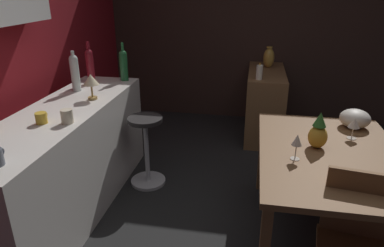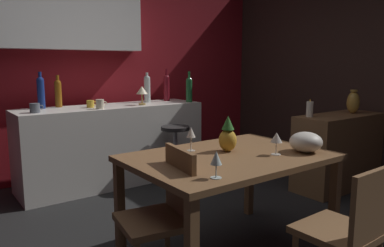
{
  "view_description": "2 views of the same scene",
  "coord_description": "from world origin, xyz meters",
  "px_view_note": "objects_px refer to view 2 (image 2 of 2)",
  "views": [
    {
      "loc": [
        -2.3,
        0.07,
        1.82
      ],
      "look_at": [
        0.11,
        0.5,
        0.82
      ],
      "focal_mm": 32.39,
      "sensor_mm": 36.0,
      "label": 1
    },
    {
      "loc": [
        -1.77,
        -2.41,
        1.38
      ],
      "look_at": [
        0.29,
        0.39,
        0.82
      ],
      "focal_mm": 35.02,
      "sensor_mm": 36.0,
      "label": 2
    }
  ],
  "objects_px": {
    "wine_glass_center": "(191,133)",
    "pillar_candle_tall": "(310,109)",
    "bar_stool": "(175,154)",
    "cup_mustard": "(91,104)",
    "dining_table": "(229,166)",
    "wine_bottle_ruby": "(167,86)",
    "wine_glass_right": "(216,159)",
    "fruit_bowl": "(306,142)",
    "chair_near_window": "(163,213)",
    "cup_slate": "(35,108)",
    "counter_lamp": "(142,91)",
    "pineapple_centerpiece": "(228,136)",
    "wine_bottle_green": "(189,88)",
    "chair_by_doorway": "(348,231)",
    "cup_cream": "(100,104)",
    "wine_glass_left": "(276,138)",
    "sideboard_cabinet": "(338,151)",
    "wine_bottle_amber": "(58,92)",
    "vase_brass": "(353,102)",
    "wine_bottle_clear": "(147,88)",
    "wine_bottle_cobalt": "(41,91)"
  },
  "relations": [
    {
      "from": "wine_bottle_ruby",
      "to": "pillar_candle_tall",
      "type": "distance_m",
      "value": 1.8
    },
    {
      "from": "wine_bottle_cobalt",
      "to": "counter_lamp",
      "type": "xyz_separation_m",
      "value": [
        1.03,
        -0.32,
        -0.03
      ]
    },
    {
      "from": "cup_slate",
      "to": "vase_brass",
      "type": "xyz_separation_m",
      "value": [
        3.02,
        -1.53,
        -0.0
      ]
    },
    {
      "from": "cup_slate",
      "to": "counter_lamp",
      "type": "height_order",
      "value": "counter_lamp"
    },
    {
      "from": "dining_table",
      "to": "wine_bottle_ruby",
      "type": "height_order",
      "value": "wine_bottle_ruby"
    },
    {
      "from": "dining_table",
      "to": "chair_near_window",
      "type": "height_order",
      "value": "chair_near_window"
    },
    {
      "from": "sideboard_cabinet",
      "to": "bar_stool",
      "type": "height_order",
      "value": "sideboard_cabinet"
    },
    {
      "from": "dining_table",
      "to": "pineapple_centerpiece",
      "type": "relative_size",
      "value": 5.31
    },
    {
      "from": "bar_stool",
      "to": "fruit_bowl",
      "type": "xyz_separation_m",
      "value": [
        -0.04,
        -1.77,
        0.45
      ]
    },
    {
      "from": "cup_mustard",
      "to": "counter_lamp",
      "type": "distance_m",
      "value": 0.6
    },
    {
      "from": "wine_glass_right",
      "to": "cup_mustard",
      "type": "height_order",
      "value": "cup_mustard"
    },
    {
      "from": "wine_bottle_ruby",
      "to": "cup_cream",
      "type": "height_order",
      "value": "wine_bottle_ruby"
    },
    {
      "from": "chair_near_window",
      "to": "wine_glass_center",
      "type": "xyz_separation_m",
      "value": [
        0.44,
        0.32,
        0.4
      ]
    },
    {
      "from": "wine_bottle_ruby",
      "to": "fruit_bowl",
      "type": "bearing_deg",
      "value": -97.92
    },
    {
      "from": "bar_stool",
      "to": "wine_glass_right",
      "type": "relative_size",
      "value": 4.38
    },
    {
      "from": "sideboard_cabinet",
      "to": "dining_table",
      "type": "bearing_deg",
      "value": -168.65
    },
    {
      "from": "wine_glass_center",
      "to": "wine_bottle_cobalt",
      "type": "relative_size",
      "value": 0.46
    },
    {
      "from": "chair_by_doorway",
      "to": "wine_glass_left",
      "type": "relative_size",
      "value": 5.26
    },
    {
      "from": "wine_bottle_green",
      "to": "counter_lamp",
      "type": "distance_m",
      "value": 0.63
    },
    {
      "from": "wine_glass_center",
      "to": "pineapple_centerpiece",
      "type": "relative_size",
      "value": 0.68
    },
    {
      "from": "chair_by_doorway",
      "to": "wine_glass_right",
      "type": "bearing_deg",
      "value": 136.02
    },
    {
      "from": "wine_glass_right",
      "to": "fruit_bowl",
      "type": "bearing_deg",
      "value": 6.05
    },
    {
      "from": "sideboard_cabinet",
      "to": "cup_slate",
      "type": "relative_size",
      "value": 8.48
    },
    {
      "from": "dining_table",
      "to": "bar_stool",
      "type": "relative_size",
      "value": 2.03
    },
    {
      "from": "pineapple_centerpiece",
      "to": "counter_lamp",
      "type": "distance_m",
      "value": 1.84
    },
    {
      "from": "wine_glass_center",
      "to": "cup_mustard",
      "type": "xyz_separation_m",
      "value": [
        -0.07,
        1.75,
        0.07
      ]
    },
    {
      "from": "cup_slate",
      "to": "sideboard_cabinet",
      "type": "bearing_deg",
      "value": -28.33
    },
    {
      "from": "chair_by_doorway",
      "to": "wine_glass_right",
      "type": "height_order",
      "value": "wine_glass_right"
    },
    {
      "from": "cup_cream",
      "to": "cup_slate",
      "type": "bearing_deg",
      "value": 173.06
    },
    {
      "from": "wine_glass_right",
      "to": "counter_lamp",
      "type": "height_order",
      "value": "counter_lamp"
    },
    {
      "from": "cup_cream",
      "to": "dining_table",
      "type": "bearing_deg",
      "value": -84.26
    },
    {
      "from": "wine_bottle_amber",
      "to": "counter_lamp",
      "type": "distance_m",
      "value": 0.91
    },
    {
      "from": "bar_stool",
      "to": "wine_bottle_green",
      "type": "height_order",
      "value": "wine_bottle_green"
    },
    {
      "from": "wine_bottle_ruby",
      "to": "pineapple_centerpiece",
      "type": "bearing_deg",
      "value": -110.76
    },
    {
      "from": "chair_near_window",
      "to": "chair_by_doorway",
      "type": "xyz_separation_m",
      "value": [
        0.69,
        -0.81,
        -0.0
      ]
    },
    {
      "from": "counter_lamp",
      "to": "wine_bottle_clear",
      "type": "bearing_deg",
      "value": 49.99
    },
    {
      "from": "dining_table",
      "to": "wine_bottle_ruby",
      "type": "relative_size",
      "value": 3.45
    },
    {
      "from": "dining_table",
      "to": "wine_glass_left",
      "type": "xyz_separation_m",
      "value": [
        0.27,
        -0.19,
        0.2
      ]
    },
    {
      "from": "wine_glass_center",
      "to": "wine_bottle_clear",
      "type": "relative_size",
      "value": 0.49
    },
    {
      "from": "bar_stool",
      "to": "cup_mustard",
      "type": "height_order",
      "value": "cup_mustard"
    },
    {
      "from": "bar_stool",
      "to": "wine_bottle_green",
      "type": "relative_size",
      "value": 1.8
    },
    {
      "from": "cup_slate",
      "to": "pillar_candle_tall",
      "type": "bearing_deg",
      "value": -30.48
    },
    {
      "from": "bar_stool",
      "to": "wine_bottle_green",
      "type": "bearing_deg",
      "value": 37.84
    },
    {
      "from": "dining_table",
      "to": "wine_bottle_green",
      "type": "height_order",
      "value": "wine_bottle_green"
    },
    {
      "from": "wine_glass_center",
      "to": "pillar_candle_tall",
      "type": "xyz_separation_m",
      "value": [
        1.72,
        0.24,
        0.03
      ]
    },
    {
      "from": "bar_stool",
      "to": "chair_by_doorway",
      "type": "bearing_deg",
      "value": -100.73
    },
    {
      "from": "wine_bottle_green",
      "to": "chair_by_doorway",
      "type": "bearing_deg",
      "value": -108.07
    },
    {
      "from": "wine_bottle_ruby",
      "to": "cup_slate",
      "type": "distance_m",
      "value": 1.68
    },
    {
      "from": "bar_stool",
      "to": "wine_glass_right",
      "type": "xyz_separation_m",
      "value": [
        -0.97,
        -1.87,
        0.49
      ]
    },
    {
      "from": "wine_bottle_cobalt",
      "to": "cup_slate",
      "type": "relative_size",
      "value": 3.0
    }
  ]
}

